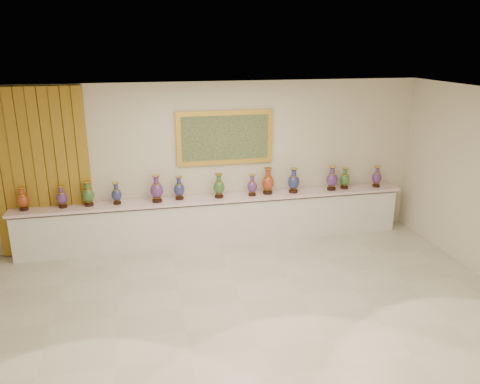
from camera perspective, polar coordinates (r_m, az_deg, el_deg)
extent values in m
plane|color=beige|center=(7.09, 0.26, -13.27)|extent=(8.00, 8.00, 0.00)
plane|color=beige|center=(8.80, -3.26, 3.56)|extent=(8.00, 0.00, 8.00)
plane|color=white|center=(6.11, 0.30, 11.61)|extent=(8.00, 8.00, 0.00)
cube|color=gold|center=(8.81, -23.05, 2.16)|extent=(1.64, 0.14, 2.95)
cube|color=gold|center=(8.69, -1.83, 6.64)|extent=(1.80, 0.06, 1.00)
cube|color=#1C381C|center=(8.66, -1.79, 6.60)|extent=(1.62, 0.02, 0.82)
cube|color=white|center=(8.92, -2.90, -3.63)|extent=(7.20, 0.42, 0.81)
cube|color=silver|center=(8.74, -2.92, -0.81)|extent=(7.28, 0.48, 0.05)
cylinder|color=black|center=(8.88, -24.83, -1.89)|extent=(0.15, 0.15, 0.04)
cone|color=gold|center=(8.86, -24.87, -1.62)|extent=(0.13, 0.13, 0.03)
ellipsoid|color=maroon|center=(8.83, -24.96, -0.92)|extent=(0.20, 0.20, 0.24)
cylinder|color=gold|center=(8.80, -25.04, -0.30)|extent=(0.13, 0.13, 0.01)
cylinder|color=maroon|center=(8.78, -25.09, 0.03)|extent=(0.08, 0.08, 0.09)
cone|color=maroon|center=(8.77, -25.14, 0.39)|extent=(0.13, 0.13, 0.03)
cylinder|color=gold|center=(8.76, -25.15, 0.49)|extent=(0.13, 0.13, 0.01)
cylinder|color=black|center=(8.76, -20.77, -1.64)|extent=(0.14, 0.14, 0.04)
cone|color=gold|center=(8.74, -20.80, -1.37)|extent=(0.12, 0.12, 0.03)
ellipsoid|color=#321450|center=(8.71, -20.88, -0.69)|extent=(0.23, 0.23, 0.23)
cylinder|color=gold|center=(8.68, -20.95, -0.08)|extent=(0.13, 0.13, 0.01)
cylinder|color=#321450|center=(8.67, -20.98, 0.23)|extent=(0.07, 0.07, 0.08)
cone|color=#321450|center=(8.65, -21.02, 0.59)|extent=(0.13, 0.13, 0.03)
cylinder|color=gold|center=(8.65, -21.03, 0.69)|extent=(0.13, 0.13, 0.01)
cylinder|color=black|center=(8.70, -17.90, -1.45)|extent=(0.16, 0.16, 0.04)
cone|color=gold|center=(8.68, -17.93, -1.15)|extent=(0.14, 0.14, 0.03)
ellipsoid|color=black|center=(8.64, -18.01, -0.37)|extent=(0.26, 0.26, 0.26)
cylinder|color=gold|center=(8.61, -18.08, 0.32)|extent=(0.14, 0.14, 0.01)
cylinder|color=black|center=(8.60, -18.12, 0.68)|extent=(0.08, 0.08, 0.09)
cone|color=black|center=(8.58, -18.16, 1.08)|extent=(0.14, 0.14, 0.03)
cylinder|color=gold|center=(8.57, -18.17, 1.19)|extent=(0.15, 0.15, 0.01)
cylinder|color=black|center=(8.65, -14.73, -1.28)|extent=(0.14, 0.14, 0.04)
cone|color=gold|center=(8.64, -14.76, -1.01)|extent=(0.12, 0.12, 0.03)
ellipsoid|color=#0D143E|center=(8.60, -14.81, -0.32)|extent=(0.18, 0.18, 0.23)
cylinder|color=gold|center=(8.57, -14.86, 0.29)|extent=(0.13, 0.13, 0.01)
cylinder|color=#0D143E|center=(8.56, -14.89, 0.61)|extent=(0.07, 0.07, 0.08)
cone|color=#0D143E|center=(8.54, -14.92, 0.97)|extent=(0.13, 0.13, 0.03)
cylinder|color=gold|center=(8.54, -14.93, 1.07)|extent=(0.13, 0.13, 0.01)
cylinder|color=black|center=(8.60, -10.06, -1.03)|extent=(0.18, 0.18, 0.05)
cone|color=gold|center=(8.58, -10.08, -0.68)|extent=(0.16, 0.16, 0.03)
ellipsoid|color=#321450|center=(8.54, -10.13, 0.20)|extent=(0.24, 0.24, 0.29)
cylinder|color=gold|center=(8.51, -10.17, 1.00)|extent=(0.16, 0.16, 0.01)
cylinder|color=#321450|center=(8.49, -10.19, 1.41)|extent=(0.09, 0.09, 0.11)
cone|color=#321450|center=(8.47, -10.22, 1.88)|extent=(0.16, 0.16, 0.04)
cylinder|color=gold|center=(8.46, -10.23, 2.00)|extent=(0.16, 0.16, 0.01)
cylinder|color=black|center=(8.68, -7.38, -0.74)|extent=(0.15, 0.15, 0.04)
cone|color=gold|center=(8.67, -7.39, -0.44)|extent=(0.13, 0.13, 0.03)
ellipsoid|color=#0D143E|center=(8.63, -7.42, 0.32)|extent=(0.26, 0.26, 0.25)
cylinder|color=gold|center=(8.60, -7.45, 0.99)|extent=(0.14, 0.14, 0.01)
cylinder|color=#0D143E|center=(8.59, -7.47, 1.35)|extent=(0.08, 0.08, 0.09)
cone|color=#0D143E|center=(8.57, -7.48, 1.75)|extent=(0.14, 0.14, 0.03)
cylinder|color=gold|center=(8.56, -7.49, 1.85)|extent=(0.14, 0.14, 0.01)
cylinder|color=black|center=(8.72, -2.57, -0.53)|extent=(0.16, 0.16, 0.05)
cone|color=gold|center=(8.70, -2.57, -0.21)|extent=(0.14, 0.14, 0.03)
ellipsoid|color=black|center=(8.66, -2.59, 0.58)|extent=(0.27, 0.27, 0.26)
cylinder|color=gold|center=(8.63, -2.60, 1.30)|extent=(0.15, 0.15, 0.01)
cylinder|color=black|center=(8.61, -2.60, 1.67)|extent=(0.08, 0.08, 0.10)
cone|color=black|center=(8.60, -2.61, 2.09)|extent=(0.15, 0.15, 0.04)
cylinder|color=gold|center=(8.59, -2.61, 2.20)|extent=(0.15, 0.15, 0.01)
cylinder|color=black|center=(8.82, 1.49, -0.30)|extent=(0.14, 0.14, 0.04)
cone|color=gold|center=(8.81, 1.49, -0.03)|extent=(0.12, 0.12, 0.03)
ellipsoid|color=#321450|center=(8.78, 1.50, 0.66)|extent=(0.19, 0.19, 0.23)
cylinder|color=gold|center=(8.75, 1.50, 1.28)|extent=(0.13, 0.13, 0.01)
cylinder|color=#321450|center=(8.73, 1.51, 1.60)|extent=(0.07, 0.07, 0.08)
cone|color=#321450|center=(8.72, 1.51, 1.97)|extent=(0.13, 0.13, 0.03)
cylinder|color=gold|center=(8.71, 1.51, 2.06)|extent=(0.13, 0.13, 0.01)
cylinder|color=black|center=(8.94, 3.39, -0.05)|extent=(0.18, 0.18, 0.05)
cone|color=gold|center=(8.92, 3.40, 0.29)|extent=(0.16, 0.16, 0.03)
ellipsoid|color=maroon|center=(8.88, 3.41, 1.16)|extent=(0.29, 0.29, 0.29)
cylinder|color=gold|center=(8.85, 3.43, 1.93)|extent=(0.16, 0.16, 0.01)
cylinder|color=maroon|center=(8.83, 3.43, 2.33)|extent=(0.09, 0.09, 0.11)
cone|color=maroon|center=(8.81, 3.44, 2.79)|extent=(0.16, 0.16, 0.04)
cylinder|color=gold|center=(8.81, 3.44, 2.91)|extent=(0.17, 0.17, 0.01)
cylinder|color=black|center=(9.06, 6.51, 0.10)|extent=(0.17, 0.17, 0.05)
cone|color=gold|center=(9.04, 6.52, 0.42)|extent=(0.15, 0.15, 0.03)
ellipsoid|color=#0D143E|center=(9.00, 6.55, 1.23)|extent=(0.25, 0.25, 0.28)
cylinder|color=gold|center=(8.97, 6.58, 1.95)|extent=(0.15, 0.15, 0.01)
cylinder|color=#0D143E|center=(8.96, 6.59, 2.33)|extent=(0.09, 0.09, 0.10)
cone|color=#0D143E|center=(8.94, 6.61, 2.76)|extent=(0.15, 0.15, 0.04)
cylinder|color=gold|center=(8.93, 6.61, 2.87)|extent=(0.16, 0.16, 0.01)
cylinder|color=black|center=(9.33, 11.07, 0.40)|extent=(0.17, 0.17, 0.05)
cone|color=gold|center=(9.31, 11.09, 0.70)|extent=(0.15, 0.15, 0.03)
ellipsoid|color=#321450|center=(9.28, 11.13, 1.48)|extent=(0.29, 0.29, 0.28)
cylinder|color=gold|center=(9.25, 11.18, 2.18)|extent=(0.15, 0.15, 0.01)
cylinder|color=#321450|center=(9.23, 11.20, 2.54)|extent=(0.09, 0.09, 0.10)
cone|color=#321450|center=(9.21, 11.22, 2.95)|extent=(0.15, 0.15, 0.04)
cylinder|color=gold|center=(9.21, 11.23, 3.06)|extent=(0.16, 0.16, 0.01)
cylinder|color=black|center=(9.47, 12.58, 0.54)|extent=(0.15, 0.15, 0.04)
cone|color=gold|center=(9.46, 12.60, 0.81)|extent=(0.13, 0.13, 0.03)
ellipsoid|color=black|center=(9.42, 12.64, 1.50)|extent=(0.25, 0.25, 0.25)
cylinder|color=gold|center=(9.40, 12.69, 2.11)|extent=(0.14, 0.14, 0.01)
cylinder|color=black|center=(9.38, 12.71, 2.43)|extent=(0.08, 0.08, 0.09)
cone|color=black|center=(9.37, 12.73, 2.79)|extent=(0.14, 0.14, 0.03)
cylinder|color=gold|center=(9.36, 12.74, 2.88)|extent=(0.14, 0.14, 0.01)
cylinder|color=black|center=(9.75, 16.25, 0.75)|extent=(0.15, 0.15, 0.04)
cone|color=gold|center=(9.74, 16.27, 1.01)|extent=(0.13, 0.13, 0.03)
ellipsoid|color=#321450|center=(9.71, 16.33, 1.67)|extent=(0.22, 0.22, 0.24)
cylinder|color=gold|center=(9.68, 16.38, 2.26)|extent=(0.13, 0.13, 0.01)
cylinder|color=#321450|center=(9.67, 16.41, 2.56)|extent=(0.08, 0.08, 0.09)
cone|color=#321450|center=(9.65, 16.44, 2.91)|extent=(0.13, 0.13, 0.03)
cylinder|color=gold|center=(9.65, 16.45, 3.00)|extent=(0.14, 0.14, 0.01)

